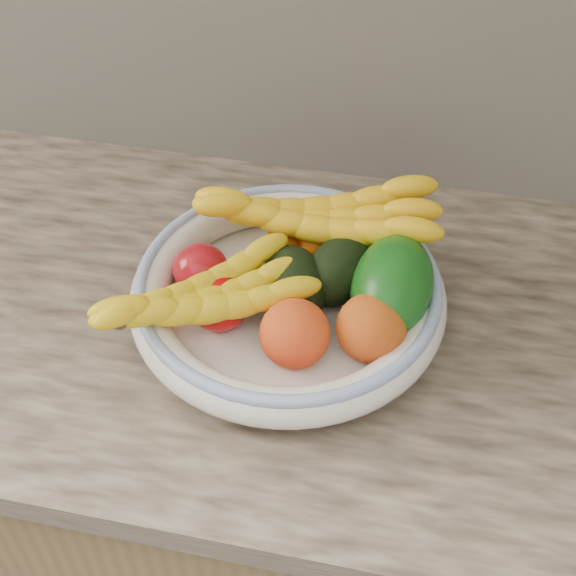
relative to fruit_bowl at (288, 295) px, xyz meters
The scene contains 13 objects.
kitchen_counter 0.49m from the fruit_bowl, 90.00° to the left, with size 2.44×0.66×1.40m.
fruit_bowl is the anchor object (origin of this frame).
clementine_back_left 0.08m from the fruit_bowl, 108.36° to the left, with size 0.05×0.05×0.05m, color orange.
clementine_back_right 0.09m from the fruit_bowl, 77.81° to the left, with size 0.06×0.06×0.05m, color #E86004.
tomato_left 0.11m from the fruit_bowl, behind, with size 0.07×0.07×0.06m, color #A50E16.
tomato_near_left 0.09m from the fruit_bowl, 151.75° to the right, with size 0.08×0.08×0.07m, color #C70505.
avocado_center 0.02m from the fruit_bowl, 44.30° to the left, with size 0.08×0.11×0.08m, color black.
avocado_right 0.07m from the fruit_bowl, 34.68° to the left, with size 0.08×0.11×0.08m, color black.
green_mango 0.13m from the fruit_bowl, ahead, with size 0.10×0.15×0.11m, color #0E4C0F.
peach_front 0.08m from the fruit_bowl, 72.52° to the right, with size 0.08×0.08×0.08m, color orange.
peach_right 0.12m from the fruit_bowl, 25.05° to the right, with size 0.08×0.08×0.08m, color orange.
banana_bunch_back 0.11m from the fruit_bowl, 80.13° to the left, with size 0.33×0.12×0.09m, color yellow, non-canonical shape.
banana_bunch_front 0.11m from the fruit_bowl, 143.88° to the right, with size 0.28×0.11×0.08m, color yellow, non-canonical shape.
Camera 1 is at (0.14, 0.99, 1.66)m, focal length 50.00 mm.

